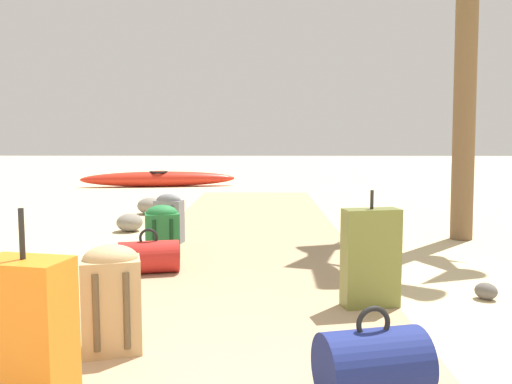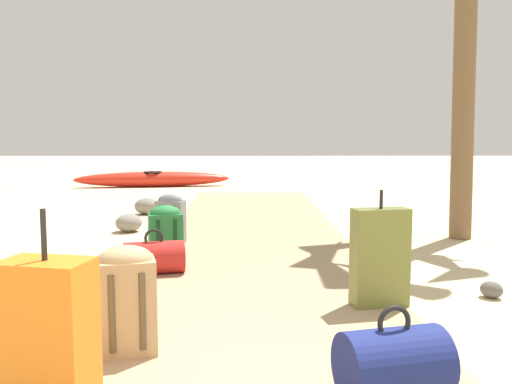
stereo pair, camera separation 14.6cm
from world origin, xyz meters
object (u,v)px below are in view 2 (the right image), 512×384
Objects in this scene: duffel_bag_red at (154,257)px; suitcase_orange at (48,338)px; backpack_grey at (171,217)px; duffel_bag_navy at (393,363)px; kayak at (153,179)px; suitcase_olive at (380,257)px; backpack_green at (165,230)px; backpack_tan at (126,297)px.

suitcase_orange is at bearing -90.46° from duffel_bag_red.
duffel_bag_red is 1.35m from backpack_grey.
kayak is (-3.13, 11.27, -0.05)m from duffel_bag_navy.
backpack_green is at bearing 138.82° from suitcase_olive.
duffel_bag_navy is 1.38m from suitcase_olive.
duffel_bag_navy reaches higher than duffel_bag_red.
duffel_bag_navy is 1.52m from suitcase_orange.
suitcase_olive reaches higher than duffel_bag_red.
suitcase_olive is at bearing 27.11° from backpack_tan.
suitcase_olive is at bearing -27.50° from duffel_bag_red.
backpack_grey reaches higher than duffel_bag_red.
backpack_tan is (0.18, 0.67, -0.02)m from suitcase_orange.
backpack_grey is at bearing 93.96° from backpack_tan.
backpack_tan is (-1.59, -0.81, -0.03)m from suitcase_olive.
duffel_bag_navy is at bearing -62.67° from backpack_green.
suitcase_olive is (1.74, -0.91, 0.20)m from duffel_bag_red.
backpack_tan reaches higher than duffel_bag_navy.
backpack_tan reaches higher than backpack_grey.
suitcase_orange reaches higher than suitcase_olive.
backpack_green is (-0.15, 2.33, -0.04)m from backpack_tan.
backpack_tan is (0.16, -1.72, 0.17)m from duffel_bag_red.
suitcase_olive is at bearing 79.12° from duffel_bag_navy.
backpack_green reaches higher than duffel_bag_navy.
duffel_bag_navy is 3.23m from backpack_green.
duffel_bag_navy is 0.14× the size of kayak.
duffel_bag_red is 0.69× the size of suitcase_olive.
kayak is at bearing 98.10° from suitcase_orange.
backpack_grey is at bearing 94.54° from backpack_green.
backpack_grey reaches higher than backpack_green.
duffel_bag_navy is at bearing -21.87° from backpack_tan.
suitcase_orange is 2.30m from suitcase_olive.
kayak is at bearing 101.69° from backpack_grey.
duffel_bag_red is 1.98m from suitcase_olive.
duffel_bag_red is 9.17m from kayak.
backpack_green is at bearing -78.92° from kayak.
backpack_tan is at bearing -152.89° from suitcase_olive.
suitcase_olive is 2.31m from backpack_green.
backpack_tan is (-1.33, 0.53, 0.15)m from duffel_bag_navy.
suitcase_orange reaches higher than backpack_tan.
suitcase_olive is at bearing -41.18° from backpack_green.
duffel_bag_navy reaches higher than kayak.
suitcase_olive is 1.37× the size of backpack_tan.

